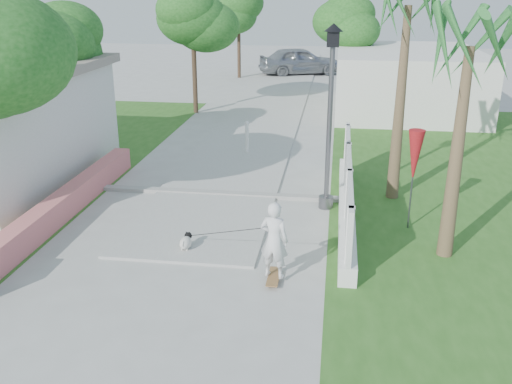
% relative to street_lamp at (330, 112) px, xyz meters
% --- Properties ---
extents(ground, '(90.00, 90.00, 0.00)m').
position_rel_street_lamp_xyz_m(ground, '(-2.90, -5.50, -2.43)').
color(ground, '#B7B7B2').
rests_on(ground, ground).
extents(path_strip, '(3.20, 36.00, 0.06)m').
position_rel_street_lamp_xyz_m(path_strip, '(-2.90, 14.50, -2.40)').
color(path_strip, '#B7B7B2').
rests_on(path_strip, ground).
extents(curb, '(6.50, 0.25, 0.10)m').
position_rel_street_lamp_xyz_m(curb, '(-2.90, 0.50, -2.38)').
color(curb, '#999993').
rests_on(curb, ground).
extents(grass_left, '(8.00, 20.00, 0.01)m').
position_rel_street_lamp_xyz_m(grass_left, '(-9.90, 2.50, -2.42)').
color(grass_left, '#2E5F1E').
rests_on(grass_left, ground).
extents(grass_right, '(8.00, 20.00, 0.01)m').
position_rel_street_lamp_xyz_m(grass_right, '(4.10, 2.50, -2.42)').
color(grass_right, '#2E5F1E').
rests_on(grass_right, ground).
extents(pink_wall, '(0.45, 8.20, 0.80)m').
position_rel_street_lamp_xyz_m(pink_wall, '(-6.20, -1.95, -2.11)').
color(pink_wall, '#C96A67').
rests_on(pink_wall, ground).
extents(lattice_fence, '(0.35, 7.00, 1.50)m').
position_rel_street_lamp_xyz_m(lattice_fence, '(0.50, -0.50, -1.88)').
color(lattice_fence, white).
rests_on(lattice_fence, ground).
extents(building_right, '(6.00, 8.00, 2.60)m').
position_rel_street_lamp_xyz_m(building_right, '(3.10, 12.50, -1.13)').
color(building_right, silver).
rests_on(building_right, ground).
extents(street_lamp, '(0.44, 0.44, 4.44)m').
position_rel_street_lamp_xyz_m(street_lamp, '(0.00, 0.00, 0.00)').
color(street_lamp, '#59595E').
rests_on(street_lamp, ground).
extents(bollard, '(0.14, 0.14, 1.09)m').
position_rel_street_lamp_xyz_m(bollard, '(-2.70, 4.50, -1.84)').
color(bollard, white).
rests_on(bollard, ground).
extents(patio_umbrella, '(0.36, 0.36, 2.30)m').
position_rel_street_lamp_xyz_m(patio_umbrella, '(1.90, -1.00, -0.74)').
color(patio_umbrella, '#59595E').
rests_on(patio_umbrella, ground).
extents(tree_left_mid, '(3.20, 3.20, 4.85)m').
position_rel_street_lamp_xyz_m(tree_left_mid, '(-8.38, 2.98, 1.07)').
color(tree_left_mid, '#4C3826').
rests_on(tree_left_mid, ground).
extents(tree_path_left, '(3.40, 3.40, 5.23)m').
position_rel_street_lamp_xyz_m(tree_path_left, '(-5.88, 10.48, 1.39)').
color(tree_path_left, '#4C3826').
rests_on(tree_path_left, ground).
extents(tree_path_right, '(3.00, 3.00, 4.79)m').
position_rel_street_lamp_xyz_m(tree_path_right, '(0.32, 14.48, 1.07)').
color(tree_path_right, '#4C3826').
rests_on(tree_path_right, ground).
extents(tree_path_far, '(3.20, 3.20, 5.17)m').
position_rel_street_lamp_xyz_m(tree_path_far, '(-5.68, 20.48, 1.39)').
color(tree_path_far, '#4C3826').
rests_on(tree_path_far, ground).
extents(palm_far, '(1.80, 1.80, 5.30)m').
position_rel_street_lamp_xyz_m(palm_far, '(1.70, 1.00, 2.06)').
color(palm_far, brown).
rests_on(palm_far, ground).
extents(palm_near, '(1.80, 1.80, 4.70)m').
position_rel_street_lamp_xyz_m(palm_near, '(2.50, -2.30, 1.53)').
color(palm_near, brown).
rests_on(palm_near, ground).
extents(skateboarder, '(2.27, 1.59, 1.58)m').
position_rel_street_lamp_xyz_m(skateboarder, '(-1.79, -3.37, -1.74)').
color(skateboarder, olive).
rests_on(skateboarder, ground).
extents(dog, '(0.26, 0.54, 0.37)m').
position_rel_street_lamp_xyz_m(dog, '(-2.83, -2.86, -2.23)').
color(dog, silver).
rests_on(dog, ground).
extents(parked_car, '(5.31, 3.66, 1.68)m').
position_rel_street_lamp_xyz_m(parked_car, '(-2.22, 22.19, -1.59)').
color(parked_car, '#B5B8BE').
rests_on(parked_car, ground).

